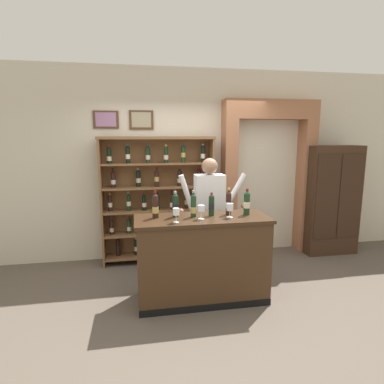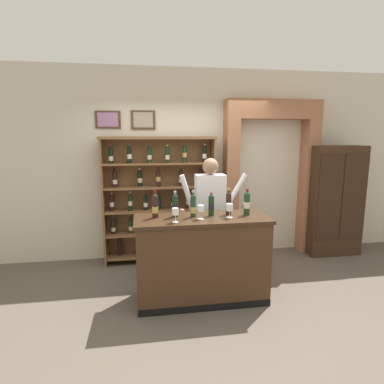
# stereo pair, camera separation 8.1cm
# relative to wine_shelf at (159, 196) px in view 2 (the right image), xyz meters

# --- Properties ---
(ground_plane) EXTENTS (14.00, 14.00, 0.02)m
(ground_plane) POSITION_rel_wine_shelf_xyz_m (0.42, -1.34, -1.05)
(ground_plane) COLOR brown
(back_wall) EXTENTS (12.00, 0.19, 3.02)m
(back_wall) POSITION_rel_wine_shelf_xyz_m (0.42, 0.28, 0.47)
(back_wall) COLOR beige
(back_wall) RESTS_ON ground
(wine_shelf) EXTENTS (1.75, 0.34, 1.96)m
(wine_shelf) POSITION_rel_wine_shelf_xyz_m (0.00, 0.00, 0.00)
(wine_shelf) COLOR brown
(wine_shelf) RESTS_ON ground
(archway_doorway) EXTENTS (1.55, 0.45, 2.54)m
(archway_doorway) POSITION_rel_wine_shelf_xyz_m (1.83, 0.14, 0.38)
(archway_doorway) COLOR #9E6647
(archway_doorway) RESTS_ON ground
(side_cabinet) EXTENTS (0.88, 0.38, 1.82)m
(side_cabinet) POSITION_rel_wine_shelf_xyz_m (2.89, -0.16, -0.13)
(side_cabinet) COLOR #382316
(side_cabinet) RESTS_ON ground
(tasting_counter) EXTENTS (1.58, 0.62, 1.03)m
(tasting_counter) POSITION_rel_wine_shelf_xyz_m (0.42, -1.34, -0.53)
(tasting_counter) COLOR #422B19
(tasting_counter) RESTS_ON ground
(shopkeeper) EXTENTS (0.97, 0.22, 1.68)m
(shopkeeper) POSITION_rel_wine_shelf_xyz_m (0.66, -0.72, -0.01)
(shopkeeper) COLOR #2D3347
(shopkeeper) RESTS_ON ground
(tasting_bottle_grappa) EXTENTS (0.07, 0.07, 0.32)m
(tasting_bottle_grappa) POSITION_rel_wine_shelf_xyz_m (-0.12, -1.26, 0.13)
(tasting_bottle_grappa) COLOR black
(tasting_bottle_grappa) RESTS_ON tasting_counter
(tasting_bottle_brunello) EXTENTS (0.07, 0.07, 0.31)m
(tasting_bottle_brunello) POSITION_rel_wine_shelf_xyz_m (0.12, -1.26, 0.13)
(tasting_bottle_brunello) COLOR black
(tasting_bottle_brunello) RESTS_ON tasting_counter
(tasting_bottle_riserva) EXTENTS (0.07, 0.07, 0.32)m
(tasting_bottle_riserva) POSITION_rel_wine_shelf_xyz_m (0.33, -1.29, 0.13)
(tasting_bottle_riserva) COLOR #19381E
(tasting_bottle_riserva) RESTS_ON tasting_counter
(tasting_bottle_vin_santo) EXTENTS (0.07, 0.07, 0.28)m
(tasting_bottle_vin_santo) POSITION_rel_wine_shelf_xyz_m (0.55, -1.28, 0.12)
(tasting_bottle_vin_santo) COLOR black
(tasting_bottle_vin_santo) RESTS_ON tasting_counter
(tasting_bottle_prosecco) EXTENTS (0.07, 0.07, 0.33)m
(tasting_bottle_prosecco) POSITION_rel_wine_shelf_xyz_m (0.77, -1.26, 0.13)
(tasting_bottle_prosecco) COLOR black
(tasting_bottle_prosecco) RESTS_ON tasting_counter
(tasting_bottle_bianco) EXTENTS (0.08, 0.08, 0.32)m
(tasting_bottle_bianco) POSITION_rel_wine_shelf_xyz_m (0.98, -1.31, 0.14)
(tasting_bottle_bianco) COLOR #19381E
(tasting_bottle_bianco) RESTS_ON tasting_counter
(wine_glass_right) EXTENTS (0.08, 0.08, 0.16)m
(wine_glass_right) POSITION_rel_wine_shelf_xyz_m (0.39, -1.42, 0.11)
(wine_glass_right) COLOR silver
(wine_glass_right) RESTS_ON tasting_counter
(wine_glass_left) EXTENTS (0.08, 0.08, 0.17)m
(wine_glass_left) POSITION_rel_wine_shelf_xyz_m (0.74, -1.41, 0.11)
(wine_glass_left) COLOR silver
(wine_glass_left) RESTS_ON tasting_counter
(wine_glass_spare) EXTENTS (0.07, 0.07, 0.16)m
(wine_glass_spare) POSITION_rel_wine_shelf_xyz_m (0.09, -1.51, 0.10)
(wine_glass_spare) COLOR silver
(wine_glass_spare) RESTS_ON tasting_counter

